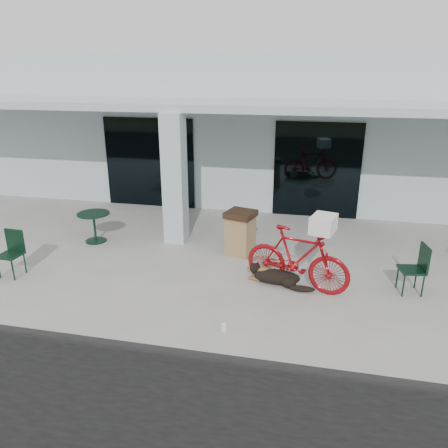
% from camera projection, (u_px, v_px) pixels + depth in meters
% --- Properties ---
extents(ground, '(80.00, 80.00, 0.00)m').
position_uv_depth(ground, '(214.00, 289.00, 8.52)').
color(ground, '#A7A49D').
rests_on(ground, ground).
extents(building, '(22.00, 7.00, 4.50)m').
position_uv_depth(building, '(269.00, 122.00, 15.59)').
color(building, '#AEBFC5').
rests_on(building, ground).
extents(storefront_glass_left, '(2.80, 0.06, 2.70)m').
position_uv_depth(storefront_glass_left, '(150.00, 163.00, 13.29)').
color(storefront_glass_left, black).
rests_on(storefront_glass_left, ground).
extents(storefront_glass_right, '(2.40, 0.06, 2.70)m').
position_uv_depth(storefront_glass_right, '(317.00, 171.00, 12.29)').
color(storefront_glass_right, black).
rests_on(storefront_glass_right, ground).
extents(column, '(0.50, 0.50, 3.12)m').
position_uv_depth(column, '(175.00, 180.00, 10.42)').
color(column, '#AEBFC5').
rests_on(column, ground).
extents(overhang, '(22.00, 2.80, 0.18)m').
position_uv_depth(overhang, '(247.00, 105.00, 10.76)').
color(overhang, '#AEBFC5').
rests_on(overhang, column).
extents(bicycle, '(2.14, 1.11, 1.24)m').
position_uv_depth(bicycle, '(297.00, 259.00, 8.37)').
color(bicycle, maroon).
rests_on(bicycle, ground).
extents(laundry_basket, '(0.53, 0.63, 0.32)m').
position_uv_depth(laundry_basket, '(323.00, 224.00, 7.91)').
color(laundry_basket, white).
rests_on(laundry_basket, bicycle).
extents(dog, '(1.12, 0.64, 0.35)m').
position_uv_depth(dog, '(277.00, 276.00, 8.65)').
color(dog, black).
rests_on(dog, ground).
extents(cup_near_dog, '(0.12, 0.12, 0.11)m').
position_uv_depth(cup_near_dog, '(224.00, 327.00, 7.15)').
color(cup_near_dog, white).
rests_on(cup_near_dog, ground).
extents(cafe_table_near, '(0.86, 0.86, 0.74)m').
position_uv_depth(cafe_table_near, '(95.00, 227.00, 10.75)').
color(cafe_table_near, '#113220').
rests_on(cafe_table_near, ground).
extents(cafe_chair_near, '(0.46, 0.50, 0.95)m').
position_uv_depth(cafe_chair_near, '(10.00, 254.00, 8.92)').
color(cafe_chair_near, '#113220').
rests_on(cafe_chair_near, ground).
extents(cafe_chair_far_b, '(0.55, 0.51, 0.97)m').
position_uv_depth(cafe_chair_far_b, '(412.00, 269.00, 8.23)').
color(cafe_chair_far_b, '#113220').
rests_on(cafe_chair_far_b, ground).
extents(trash_receptacle, '(0.75, 0.75, 1.04)m').
position_uv_depth(trash_receptacle, '(240.00, 233.00, 9.96)').
color(trash_receptacle, '#93734C').
rests_on(trash_receptacle, ground).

